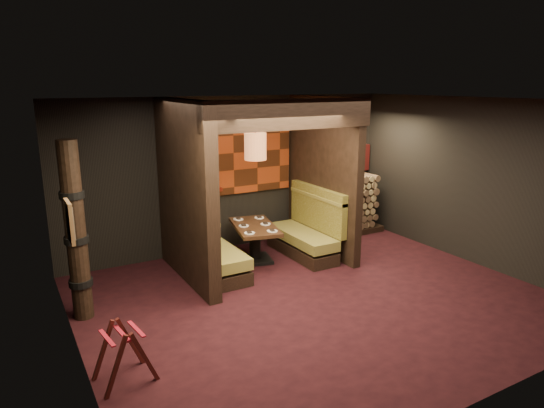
{
  "coord_description": "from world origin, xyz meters",
  "views": [
    {
      "loc": [
        -3.82,
        -5.37,
        3.09
      ],
      "look_at": [
        0.0,
        1.3,
        1.15
      ],
      "focal_mm": 32.0,
      "sensor_mm": 36.0,
      "label": 1
    }
  ],
  "objects_px": {
    "booth_bench_right": "(307,233)",
    "pendant_lamp": "(255,146)",
    "dining_table": "(255,238)",
    "totem_column": "(76,233)",
    "firewood_stack": "(342,205)",
    "booth_bench_left": "(211,251)",
    "luggage_rack": "(123,352)"
  },
  "relations": [
    {
      "from": "booth_bench_right",
      "to": "pendant_lamp",
      "type": "distance_m",
      "value": 1.92
    },
    {
      "from": "dining_table",
      "to": "luggage_rack",
      "type": "xyz_separation_m",
      "value": [
        -2.86,
        -2.45,
        -0.09
      ]
    },
    {
      "from": "pendant_lamp",
      "to": "firewood_stack",
      "type": "bearing_deg",
      "value": 14.0
    },
    {
      "from": "booth_bench_left",
      "to": "luggage_rack",
      "type": "xyz_separation_m",
      "value": [
        -1.95,
        -2.28,
        -0.07
      ]
    },
    {
      "from": "dining_table",
      "to": "totem_column",
      "type": "height_order",
      "value": "totem_column"
    },
    {
      "from": "dining_table",
      "to": "booth_bench_right",
      "type": "bearing_deg",
      "value": -9.64
    },
    {
      "from": "booth_bench_left",
      "to": "dining_table",
      "type": "height_order",
      "value": "booth_bench_left"
    },
    {
      "from": "booth_bench_left",
      "to": "pendant_lamp",
      "type": "relative_size",
      "value": 1.55
    },
    {
      "from": "booth_bench_right",
      "to": "dining_table",
      "type": "distance_m",
      "value": 1.0
    },
    {
      "from": "booth_bench_left",
      "to": "booth_bench_right",
      "type": "bearing_deg",
      "value": 0.0
    },
    {
      "from": "dining_table",
      "to": "totem_column",
      "type": "xyz_separation_m",
      "value": [
        -3.0,
        -0.72,
        0.76
      ]
    },
    {
      "from": "totem_column",
      "to": "luggage_rack",
      "type": "bearing_deg",
      "value": -85.37
    },
    {
      "from": "booth_bench_right",
      "to": "pendant_lamp",
      "type": "bearing_deg",
      "value": 173.21
    },
    {
      "from": "pendant_lamp",
      "to": "totem_column",
      "type": "bearing_deg",
      "value": -167.45
    },
    {
      "from": "totem_column",
      "to": "booth_bench_right",
      "type": "bearing_deg",
      "value": 7.86
    },
    {
      "from": "pendant_lamp",
      "to": "booth_bench_left",
      "type": "bearing_deg",
      "value": -172.65
    },
    {
      "from": "pendant_lamp",
      "to": "luggage_rack",
      "type": "bearing_deg",
      "value": -140.01
    },
    {
      "from": "totem_column",
      "to": "dining_table",
      "type": "bearing_deg",
      "value": 13.46
    },
    {
      "from": "booth_bench_left",
      "to": "dining_table",
      "type": "xyz_separation_m",
      "value": [
        0.91,
        0.17,
        0.03
      ]
    },
    {
      "from": "dining_table",
      "to": "totem_column",
      "type": "relative_size",
      "value": 0.57
    },
    {
      "from": "booth_bench_left",
      "to": "totem_column",
      "type": "xyz_separation_m",
      "value": [
        -2.09,
        -0.55,
        0.79
      ]
    },
    {
      "from": "booth_bench_left",
      "to": "firewood_stack",
      "type": "xyz_separation_m",
      "value": [
        3.25,
        0.7,
        0.21
      ]
    },
    {
      "from": "pendant_lamp",
      "to": "totem_column",
      "type": "distance_m",
      "value": 3.19
    },
    {
      "from": "dining_table",
      "to": "firewood_stack",
      "type": "xyz_separation_m",
      "value": [
        2.34,
        0.53,
        0.18
      ]
    },
    {
      "from": "booth_bench_right",
      "to": "totem_column",
      "type": "height_order",
      "value": "totem_column"
    },
    {
      "from": "booth_bench_left",
      "to": "pendant_lamp",
      "type": "distance_m",
      "value": 1.88
    },
    {
      "from": "booth_bench_right",
      "to": "dining_table",
      "type": "xyz_separation_m",
      "value": [
        -0.98,
        0.17,
        0.03
      ]
    },
    {
      "from": "dining_table",
      "to": "firewood_stack",
      "type": "height_order",
      "value": "firewood_stack"
    },
    {
      "from": "luggage_rack",
      "to": "firewood_stack",
      "type": "xyz_separation_m",
      "value": [
        5.19,
        2.98,
        0.28
      ]
    },
    {
      "from": "firewood_stack",
      "to": "dining_table",
      "type": "bearing_deg",
      "value": -167.16
    },
    {
      "from": "pendant_lamp",
      "to": "firewood_stack",
      "type": "height_order",
      "value": "pendant_lamp"
    },
    {
      "from": "dining_table",
      "to": "totem_column",
      "type": "bearing_deg",
      "value": -166.54
    }
  ]
}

